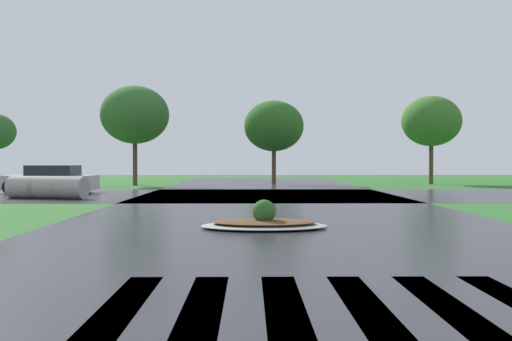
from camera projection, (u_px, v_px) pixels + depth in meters
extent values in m
cube|color=#2B2B30|center=(288.00, 235.00, 12.58)|extent=(11.63, 80.00, 0.01)
cube|color=#2B2B30|center=(268.00, 195.00, 26.76)|extent=(90.00, 10.46, 0.01)
cube|color=white|center=(122.00, 305.00, 6.46)|extent=(0.45, 3.12, 0.01)
cube|color=white|center=(203.00, 305.00, 6.47)|extent=(0.45, 3.12, 0.01)
cube|color=white|center=(284.00, 305.00, 6.48)|extent=(0.45, 3.12, 0.01)
cube|color=white|center=(365.00, 305.00, 6.49)|extent=(0.45, 3.12, 0.01)
cube|color=white|center=(445.00, 304.00, 6.50)|extent=(0.45, 3.12, 0.01)
ellipsoid|color=#9E9B93|center=(264.00, 226.00, 13.77)|extent=(2.99, 1.85, 0.12)
ellipsoid|color=brown|center=(264.00, 222.00, 13.77)|extent=(2.45, 1.52, 0.10)
sphere|color=#2D6023|center=(264.00, 211.00, 13.77)|extent=(0.56, 0.56, 0.56)
cube|color=#B7B7BF|center=(49.00, 182.00, 28.37)|extent=(4.62, 2.11, 0.70)
cube|color=#1E232B|center=(53.00, 170.00, 28.35)|extent=(2.38, 1.72, 0.49)
cylinder|color=black|center=(9.00, 187.00, 27.57)|extent=(0.66, 0.27, 0.64)
cylinder|color=black|center=(27.00, 186.00, 29.39)|extent=(0.66, 0.27, 0.64)
cylinder|color=black|center=(72.00, 188.00, 27.36)|extent=(0.66, 0.27, 0.64)
cylinder|color=black|center=(86.00, 186.00, 29.18)|extent=(0.66, 0.27, 0.64)
cylinder|color=#9E9B93|center=(25.00, 187.00, 24.53)|extent=(1.45, 1.20, 0.94)
cylinder|color=#9E9B93|center=(47.00, 187.00, 24.30)|extent=(1.45, 1.20, 0.94)
cylinder|color=#9E9B93|center=(70.00, 188.00, 24.07)|extent=(1.45, 1.20, 0.94)
cylinder|color=#4C3823|center=(135.00, 162.00, 36.69)|extent=(0.28, 0.28, 2.97)
ellipsoid|color=#316628|center=(135.00, 115.00, 36.64)|extent=(4.30, 4.30, 3.65)
cylinder|color=#4C3823|center=(274.00, 165.00, 39.13)|extent=(0.28, 0.28, 2.50)
ellipsoid|color=#2B5F21|center=(274.00, 126.00, 39.08)|extent=(4.01, 4.01, 3.41)
cylinder|color=#4C3823|center=(431.00, 163.00, 38.95)|extent=(0.28, 0.28, 2.84)
ellipsoid|color=#377228|center=(431.00, 121.00, 38.89)|extent=(3.94, 3.94, 3.35)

